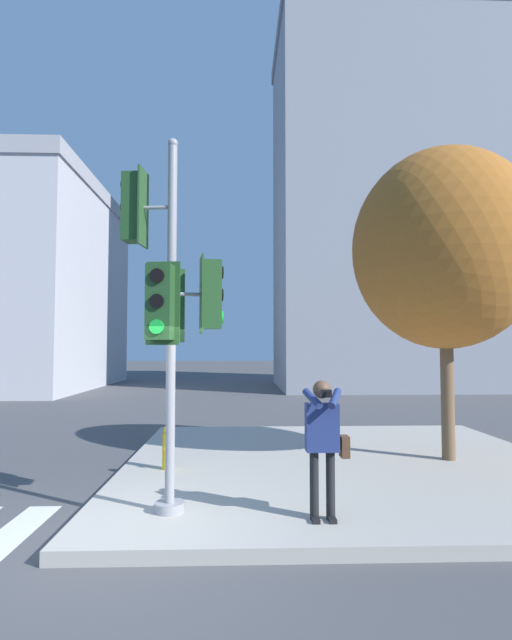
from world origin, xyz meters
TOP-DOWN VIEW (x-y plane):
  - ground_plane at (0.00, 0.00)m, footprint 160.00×160.00m
  - sidewalk_corner at (3.50, 3.50)m, footprint 8.00×8.00m
  - traffic_signal_pole at (0.62, 0.72)m, footprint 1.35×1.35m
  - person_photographer at (2.57, 0.34)m, footprint 0.58×0.54m
  - street_tree at (5.44, 3.49)m, footprint 3.47×3.47m
  - fire_hydrant at (0.31, 2.93)m, footprint 0.17×0.23m
  - building_left at (-11.69, 22.62)m, footprint 10.91×14.00m
  - building_right at (11.78, 22.17)m, footprint 16.20×8.79m

SIDE VIEW (x-z plane):
  - ground_plane at x=0.00m, z-range 0.00..0.00m
  - sidewalk_corner at x=3.50m, z-range 0.00..0.17m
  - fire_hydrant at x=0.31m, z-range 0.16..0.90m
  - person_photographer at x=2.57m, z-range 0.33..2.01m
  - traffic_signal_pole at x=0.62m, z-range 0.53..5.37m
  - street_tree at x=5.44m, z-range 1.19..7.06m
  - building_left at x=-11.69m, z-range 0.01..11.48m
  - building_right at x=11.78m, z-range 0.01..20.60m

